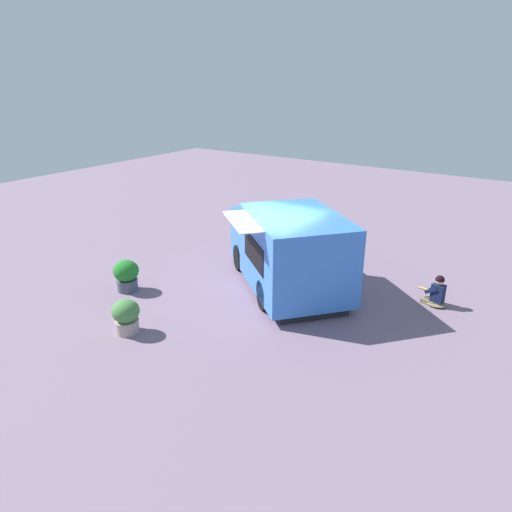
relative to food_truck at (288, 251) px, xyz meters
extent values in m
plane|color=slate|center=(-0.72, 0.28, -1.08)|extent=(40.00, 40.00, 0.00)
cube|color=#3A79DC|center=(-0.37, -0.44, 0.16)|extent=(3.86, 3.97, 2.04)
cube|color=#3A79DC|center=(1.14, 1.34, -0.08)|extent=(2.58, 2.49, 1.56)
cube|color=black|center=(1.58, 1.86, 0.19)|extent=(1.41, 1.20, 0.59)
cube|color=black|center=(-1.25, 0.30, 0.28)|extent=(1.18, 1.39, 0.71)
cube|color=white|center=(-1.47, 0.49, 1.14)|extent=(1.73, 1.89, 0.03)
cube|color=black|center=(0.08, 0.09, -0.97)|extent=(4.27, 4.57, 0.21)
cylinder|color=black|center=(1.81, 0.53, -0.69)|extent=(0.67, 0.73, 0.78)
cylinder|color=black|center=(0.24, 1.86, -0.69)|extent=(0.67, 0.73, 0.78)
cylinder|color=black|center=(0.04, -1.55, -0.69)|extent=(0.67, 0.73, 0.78)
cylinder|color=black|center=(-1.53, -0.22, -0.69)|extent=(0.67, 0.73, 0.78)
ellipsoid|color=olive|center=(1.16, -3.85, -1.02)|extent=(0.54, 0.60, 0.10)
cube|color=olive|center=(1.30, -3.67, -1.02)|extent=(0.18, 0.38, 0.11)
cube|color=olive|center=(1.11, -3.63, -1.02)|extent=(0.18, 0.38, 0.11)
cube|color=#151F43|center=(1.16, -3.85, -0.73)|extent=(0.28, 0.36, 0.49)
sphere|color=beige|center=(1.16, -3.85, -0.37)|extent=(0.23, 0.23, 0.23)
sphere|color=black|center=(1.16, -3.85, -0.34)|extent=(0.23, 0.23, 0.23)
cube|color=#151F43|center=(1.29, -3.73, -0.66)|extent=(0.16, 0.35, 0.26)
cube|color=#151F43|center=(1.10, -3.69, -0.66)|extent=(0.16, 0.35, 0.26)
cylinder|color=gold|center=(1.23, -3.54, -0.73)|extent=(0.14, 0.42, 0.07)
cube|color=red|center=(1.23, -3.54, -0.72)|extent=(0.10, 0.35, 0.02)
cylinder|color=#48505D|center=(-2.77, 3.54, -0.91)|extent=(0.57, 0.57, 0.33)
torus|color=#49555A|center=(-2.77, 3.54, -0.76)|extent=(0.59, 0.59, 0.04)
ellipsoid|color=#217726|center=(-2.77, 3.54, -0.48)|extent=(0.70, 0.70, 0.60)
sphere|color=#F2DA4A|center=(-2.70, 3.83, -0.43)|extent=(0.07, 0.07, 0.07)
sphere|color=#F1E04C|center=(-2.83, 3.34, -0.30)|extent=(0.05, 0.05, 0.05)
sphere|color=#ECF04E|center=(-2.99, 3.36, -0.40)|extent=(0.07, 0.07, 0.07)
cylinder|color=#A1958B|center=(-4.33, 1.76, -0.92)|extent=(0.54, 0.54, 0.32)
torus|color=#A49288|center=(-4.33, 1.76, -0.77)|extent=(0.56, 0.56, 0.04)
ellipsoid|color=#457F40|center=(-4.33, 1.76, -0.52)|extent=(0.64, 0.64, 0.54)
sphere|color=red|center=(-4.44, 1.57, -0.38)|extent=(0.08, 0.08, 0.08)
sphere|color=#E33046|center=(-4.27, 1.52, -0.42)|extent=(0.09, 0.09, 0.09)
sphere|color=#E03D48|center=(-4.24, 1.55, -0.38)|extent=(0.06, 0.06, 0.06)
sphere|color=red|center=(-4.08, 1.66, -0.48)|extent=(0.08, 0.08, 0.08)
sphere|color=red|center=(-4.16, 1.56, -0.47)|extent=(0.08, 0.08, 0.08)
sphere|color=#D22746|center=(-4.27, 2.00, -0.43)|extent=(0.08, 0.08, 0.08)
camera|label=1|loc=(-10.52, -6.13, 4.54)|focal=32.75mm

